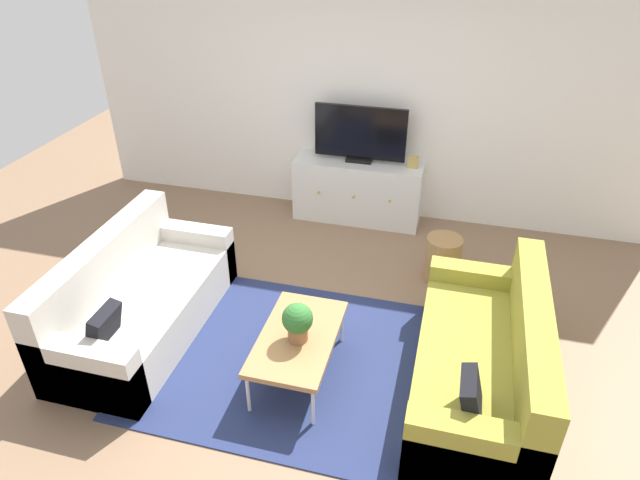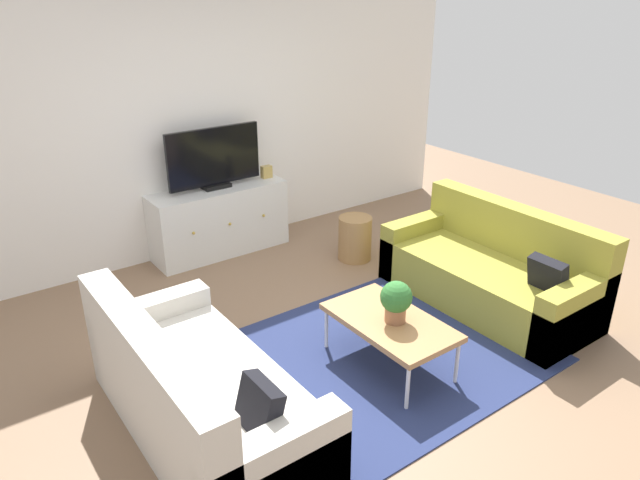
% 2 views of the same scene
% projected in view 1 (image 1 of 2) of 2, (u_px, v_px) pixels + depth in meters
% --- Properties ---
extents(ground_plane, '(10.00, 10.00, 0.00)m').
position_uv_depth(ground_plane, '(304.00, 349.00, 4.61)').
color(ground_plane, '#84664C').
extents(wall_back, '(6.40, 0.12, 2.70)m').
position_uv_depth(wall_back, '(368.00, 96.00, 5.99)').
color(wall_back, white).
rests_on(wall_back, ground_plane).
extents(area_rug, '(2.50, 1.90, 0.01)m').
position_uv_depth(area_rug, '(299.00, 361.00, 4.48)').
color(area_rug, navy).
rests_on(area_rug, ground_plane).
extents(couch_left_side, '(0.86, 1.85, 0.84)m').
position_uv_depth(couch_left_side, '(136.00, 302.00, 4.68)').
color(couch_left_side, beige).
rests_on(couch_left_side, ground_plane).
extents(couch_right_side, '(0.86, 1.85, 0.84)m').
position_uv_depth(couch_right_side, '(488.00, 365.00, 4.06)').
color(couch_right_side, olive).
rests_on(couch_right_side, ground_plane).
extents(coffee_table, '(0.56, 0.98, 0.39)m').
position_uv_depth(coffee_table, '(298.00, 339.00, 4.18)').
color(coffee_table, '#A37547').
rests_on(coffee_table, ground_plane).
extents(potted_plant, '(0.23, 0.23, 0.31)m').
position_uv_depth(potted_plant, '(298.00, 321.00, 4.04)').
color(potted_plant, '#936042').
rests_on(potted_plant, coffee_table).
extents(tv_console, '(1.42, 0.47, 0.71)m').
position_uv_depth(tv_console, '(358.00, 190.00, 6.29)').
color(tv_console, silver).
rests_on(tv_console, ground_plane).
extents(flat_screen_tv, '(0.99, 0.16, 0.62)m').
position_uv_depth(flat_screen_tv, '(360.00, 134.00, 5.95)').
color(flat_screen_tv, black).
rests_on(flat_screen_tv, tv_console).
extents(mantel_clock, '(0.11, 0.07, 0.13)m').
position_uv_depth(mantel_clock, '(413.00, 162.00, 5.94)').
color(mantel_clock, tan).
rests_on(mantel_clock, tv_console).
extents(wicker_basket, '(0.34, 0.34, 0.45)m').
position_uv_depth(wicker_basket, '(442.00, 259.00, 5.34)').
color(wicker_basket, '#9E7547').
rests_on(wicker_basket, ground_plane).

